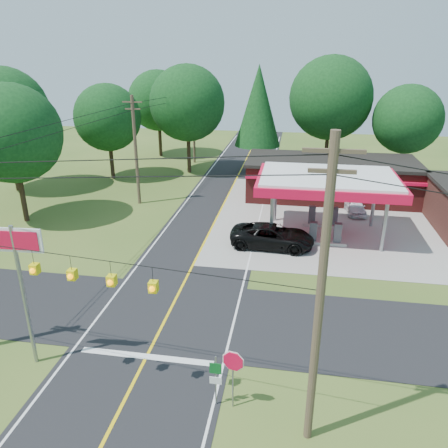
% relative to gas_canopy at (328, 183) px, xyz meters
% --- Properties ---
extents(ground, '(120.00, 120.00, 0.00)m').
position_rel_gas_canopy_xyz_m(ground, '(-9.00, -13.00, -4.27)').
color(ground, '#39551E').
rests_on(ground, ground).
extents(main_highway, '(8.00, 120.00, 0.02)m').
position_rel_gas_canopy_xyz_m(main_highway, '(-9.00, -13.00, -4.26)').
color(main_highway, black).
rests_on(main_highway, ground).
extents(cross_road, '(70.00, 7.00, 0.02)m').
position_rel_gas_canopy_xyz_m(cross_road, '(-9.00, -13.00, -4.25)').
color(cross_road, black).
rests_on(cross_road, ground).
extents(lane_center_yellow, '(0.15, 110.00, 0.00)m').
position_rel_gas_canopy_xyz_m(lane_center_yellow, '(-9.00, -13.00, -4.24)').
color(lane_center_yellow, yellow).
rests_on(lane_center_yellow, main_highway).
extents(gas_canopy, '(10.60, 7.40, 4.88)m').
position_rel_gas_canopy_xyz_m(gas_canopy, '(0.00, 0.00, 0.00)').
color(gas_canopy, gray).
rests_on(gas_canopy, ground).
extents(convenience_store, '(16.40, 7.55, 3.80)m').
position_rel_gas_canopy_xyz_m(convenience_store, '(1.00, 9.98, -2.35)').
color(convenience_store, maroon).
rests_on(convenience_store, ground).
extents(utility_pole_near_right, '(1.80, 0.30, 11.50)m').
position_rel_gas_canopy_xyz_m(utility_pole_near_right, '(-1.50, -20.00, 1.69)').
color(utility_pole_near_right, '#473828').
rests_on(utility_pole_near_right, ground).
extents(utility_pole_far_left, '(1.80, 0.30, 10.00)m').
position_rel_gas_canopy_xyz_m(utility_pole_far_left, '(-17.00, 5.00, 0.93)').
color(utility_pole_far_left, '#473828').
rests_on(utility_pole_far_left, ground).
extents(utility_pole_north, '(0.30, 0.30, 9.50)m').
position_rel_gas_canopy_xyz_m(utility_pole_north, '(-15.50, 22.00, 0.48)').
color(utility_pole_north, '#473828').
rests_on(utility_pole_north, ground).
extents(overhead_beacons, '(17.04, 2.04, 1.03)m').
position_rel_gas_canopy_xyz_m(overhead_beacons, '(-10.00, -19.00, 1.95)').
color(overhead_beacons, black).
rests_on(overhead_beacons, ground).
extents(treeline_backdrop, '(70.27, 51.59, 13.30)m').
position_rel_gas_canopy_xyz_m(treeline_backdrop, '(-8.18, 11.01, 3.22)').
color(treeline_backdrop, '#332316').
rests_on(treeline_backdrop, ground).
extents(suv_car, '(6.41, 6.41, 1.70)m').
position_rel_gas_canopy_xyz_m(suv_car, '(-3.88, -3.00, -3.42)').
color(suv_car, black).
rests_on(suv_car, ground).
extents(sedan_car, '(4.11, 4.11, 1.29)m').
position_rel_gas_canopy_xyz_m(sedan_car, '(3.00, 5.48, -3.62)').
color(sedan_car, white).
rests_on(sedan_car, ground).
extents(big_stop_sign, '(2.55, 0.24, 6.87)m').
position_rel_gas_canopy_xyz_m(big_stop_sign, '(-14.00, -17.74, 0.84)').
color(big_stop_sign, gray).
rests_on(big_stop_sign, ground).
extents(octagonal_stop_sign, '(0.93, 0.24, 2.75)m').
position_rel_gas_canopy_xyz_m(octagonal_stop_sign, '(-4.50, -19.01, -2.20)').
color(octagonal_stop_sign, gray).
rests_on(octagonal_stop_sign, ground).
extents(route_sign_post, '(0.49, 0.09, 2.41)m').
position_rel_gas_canopy_xyz_m(route_sign_post, '(-5.20, -19.02, -2.82)').
color(route_sign_post, gray).
rests_on(route_sign_post, ground).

